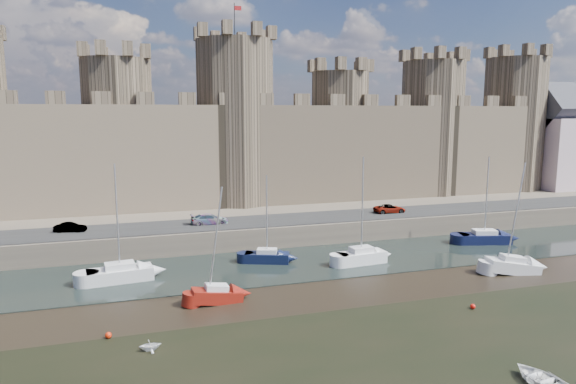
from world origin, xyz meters
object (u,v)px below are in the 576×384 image
Objects in this scene: car_3 at (390,209)px; sailboat_4 at (217,294)px; sailboat_2 at (361,256)px; sailboat_1 at (267,256)px; sailboat_5 at (512,265)px; sailboat_0 at (120,273)px; car_2 at (209,219)px; sailboat_3 at (484,237)px; car_1 at (70,228)px.

car_3 is 31.83m from sailboat_4.
sailboat_1 is at bearing 155.70° from sailboat_2.
car_3 is at bearing 111.74° from sailboat_5.
car_3 is 0.38× the size of sailboat_0.
sailboat_5 reaches higher than sailboat_1.
sailboat_2 reaches higher than sailboat_1.
car_2 is at bearing 156.58° from sailboat_5.
car_2 is 32.73m from sailboat_3.
car_1 is 0.30× the size of sailboat_2.
sailboat_3 is 34.97m from sailboat_4.
car_3 is (23.52, -0.18, -0.05)m from car_2.
car_2 is 18.96m from sailboat_4.
sailboat_4 is (-6.84, -9.59, -0.03)m from sailboat_1.
car_2 is 0.45× the size of sailboat_4.
sailboat_1 is (14.52, 1.72, -0.09)m from sailboat_0.
sailboat_2 reaches higher than sailboat_3.
car_3 is 0.40× the size of sailboat_3.
sailboat_0 is 1.06× the size of sailboat_3.
car_1 is 22.03m from sailboat_1.
sailboat_3 is (41.31, 1.71, -0.04)m from sailboat_0.
car_1 is at bearing 175.28° from sailboat_1.
car_2 reaches higher than car_1.
sailboat_2 is 14.65m from sailboat_5.
sailboat_4 is (7.68, -7.87, -0.12)m from sailboat_0.
car_3 is at bearing -79.98° from car_1.
sailboat_5 is at bearing -4.58° from sailboat_4.
sailboat_5 reaches higher than sailboat_4.
sailboat_4 is at bearing -148.42° from sailboat_3.
car_2 is at bearing 179.51° from sailboat_3.
sailboat_0 is 14.62m from sailboat_1.
sailboat_0 is 1.01× the size of sailboat_5.
sailboat_0 is at bearing 171.29° from sailboat_2.
sailboat_0 is at bearing 108.94° from car_3.
sailboat_5 is (26.58, -19.39, -2.36)m from car_2.
car_3 is 0.38× the size of sailboat_2.
sailboat_3 is at bearing 5.10° from sailboat_2.
car_3 is 35.19m from sailboat_0.
sailboat_1 is 0.95× the size of sailboat_4.
car_1 is at bearing 108.45° from sailboat_0.
car_3 is 12.09m from sailboat_3.
sailboat_1 is at bearing 116.48° from car_3.
sailboat_0 reaches higher than sailboat_4.
car_3 reaches higher than car_1.
sailboat_4 is 0.89× the size of sailboat_5.
car_1 is 38.71m from car_3.
sailboat_5 is (-4.78, -10.30, -0.02)m from sailboat_3.
sailboat_1 is at bearing 0.26° from sailboat_0.
sailboat_5 is at bearing -4.10° from sailboat_1.
sailboat_1 is (4.56, -9.08, -2.39)m from car_2.
sailboat_0 reaches higher than car_1.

